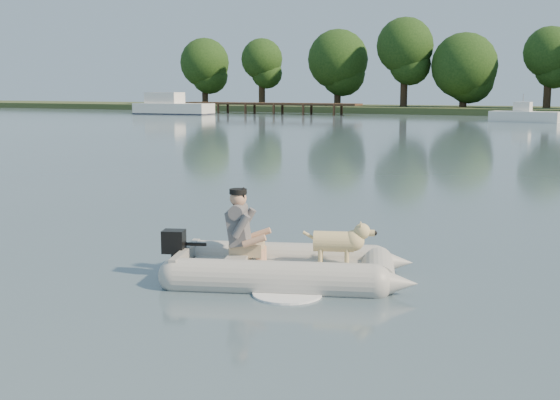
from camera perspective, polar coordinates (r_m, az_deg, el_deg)
The scene contains 8 objects.
water at distance 8.73m, azimuth -7.08°, elevation -6.80°, with size 160.00×160.00×0.00m, color slate.
dock at distance 66.50m, azimuth -0.93°, elevation 7.47°, with size 18.00×2.00×1.04m, color #4C331E, non-canonical shape.
dinghy at distance 8.72m, azimuth 0.65°, elevation -3.26°, with size 4.33×3.40×1.23m, color #A9A8A3, non-canonical shape.
man at distance 8.82m, azimuth -3.28°, elevation -2.02°, with size 0.64×0.55×0.95m, color #59585D, non-canonical shape.
dog at distance 8.74m, azimuth 4.39°, elevation -3.67°, with size 0.82×0.29×0.55m, color tan, non-canonical shape.
outboard_motor at distance 9.06m, azimuth -8.60°, elevation -4.47°, with size 0.36×0.25×0.69m, color black, non-canonical shape.
cabin_cruiser at distance 66.10m, azimuth -8.66°, elevation 7.78°, with size 7.68×2.74×2.38m, color white, non-canonical shape.
motorboat at distance 53.16m, azimuth 19.32°, elevation 7.02°, with size 4.93×1.89×2.08m, color white, non-canonical shape.
Camera 1 is at (4.68, -6.97, 2.38)m, focal length 45.00 mm.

